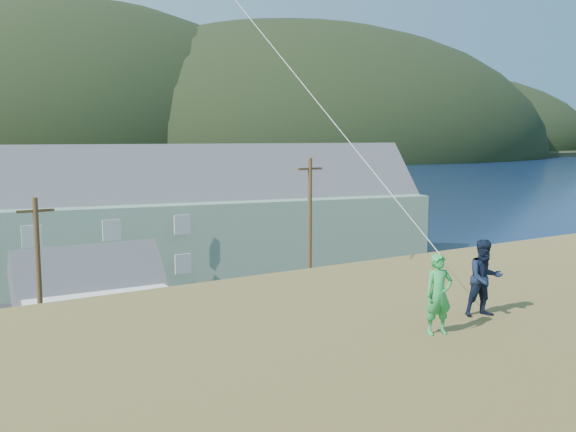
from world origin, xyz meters
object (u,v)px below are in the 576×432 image
at_px(shed_white, 91,297).
at_px(kite_flyer_navy, 485,278).
at_px(kite_flyer_green, 439,294).
at_px(lodge, 204,214).

xyz_separation_m(shed_white, kite_flyer_navy, (2.31, -25.08, 5.66)).
relative_size(shed_white, kite_flyer_green, 4.89).
bearing_deg(kite_flyer_green, shed_white, 105.74).
height_order(kite_flyer_green, kite_flyer_navy, kite_flyer_navy).
height_order(shed_white, kite_flyer_green, kite_flyer_green).
xyz_separation_m(lodge, shed_white, (-12.36, -12.31, -2.43)).
distance_m(lodge, shed_white, 17.61).
bearing_deg(kite_flyer_navy, kite_flyer_green, -149.38).
distance_m(kite_flyer_green, kite_flyer_navy, 1.84).
relative_size(lodge, kite_flyer_navy, 21.46).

